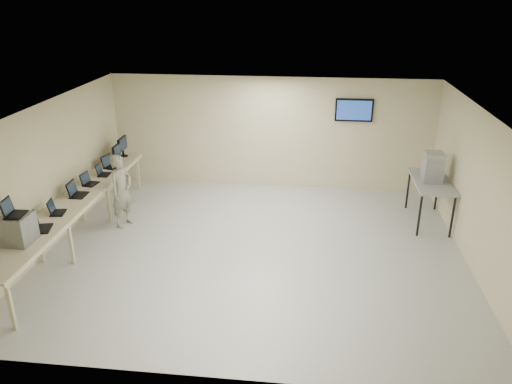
# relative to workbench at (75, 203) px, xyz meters

# --- Properties ---
(room) EXTENTS (8.01, 7.01, 2.81)m
(room) POSITION_rel_workbench_xyz_m (3.62, 0.06, 0.58)
(room) COLOR #B6B6B6
(room) RESTS_ON ground
(workbench) EXTENTS (0.76, 6.00, 0.90)m
(workbench) POSITION_rel_workbench_xyz_m (0.00, 0.00, 0.00)
(workbench) COLOR #B8B093
(workbench) RESTS_ON ground
(equipment_box) EXTENTS (0.42, 0.48, 0.49)m
(equipment_box) POSITION_rel_workbench_xyz_m (-0.06, -1.80, 0.32)
(equipment_box) COLOR gray
(equipment_box) RESTS_ON workbench
(laptop_on_box) EXTENTS (0.32, 0.38, 0.28)m
(laptop_on_box) POSITION_rel_workbench_xyz_m (-0.12, -1.80, 0.64)
(laptop_on_box) COLOR black
(laptop_on_box) RESTS_ON equipment_box
(laptop_0) EXTENTS (0.41, 0.45, 0.30)m
(laptop_0) POSITION_rel_workbench_xyz_m (-0.02, -1.31, 0.15)
(laptop_0) COLOR black
(laptop_0) RESTS_ON workbench
(laptop_1) EXTENTS (0.33, 0.37, 0.25)m
(laptop_1) POSITION_rel_workbench_xyz_m (-0.06, -0.65, 0.14)
(laptop_1) COLOR black
(laptop_1) RESTS_ON workbench
(laptop_2) EXTENTS (0.32, 0.39, 0.30)m
(laptop_2) POSITION_rel_workbench_xyz_m (-0.05, 0.21, 0.15)
(laptop_2) COLOR black
(laptop_2) RESTS_ON workbench
(laptop_3) EXTENTS (0.31, 0.36, 0.26)m
(laptop_3) POSITION_rel_workbench_xyz_m (-0.07, 0.83, 0.14)
(laptop_3) COLOR black
(laptop_3) RESTS_ON workbench
(laptop_4) EXTENTS (0.29, 0.34, 0.25)m
(laptop_4) POSITION_rel_workbench_xyz_m (-0.01, 1.41, 0.14)
(laptop_4) COLOR black
(laptop_4) RESTS_ON workbench
(laptop_5) EXTENTS (0.38, 0.42, 0.29)m
(laptop_5) POSITION_rel_workbench_xyz_m (-0.03, 1.93, 0.15)
(laptop_5) COLOR black
(laptop_5) RESTS_ON workbench
(monitor_near) EXTENTS (0.19, 0.42, 0.41)m
(monitor_near) POSITION_rel_workbench_xyz_m (-0.01, 2.35, 0.32)
(monitor_near) COLOR black
(monitor_near) RESTS_ON workbench
(monitor_far) EXTENTS (0.22, 0.49, 0.48)m
(monitor_far) POSITION_rel_workbench_xyz_m (-0.01, 2.75, 0.36)
(monitor_far) COLOR black
(monitor_far) RESTS_ON workbench
(soldier) EXTENTS (0.56, 0.68, 1.59)m
(soldier) POSITION_rel_workbench_xyz_m (0.66, 0.80, -0.03)
(soldier) COLOR slate
(soldier) RESTS_ON ground
(side_table) EXTENTS (0.75, 1.61, 0.97)m
(side_table) POSITION_rel_workbench_xyz_m (7.19, 1.70, 0.07)
(side_table) COLOR gray
(side_table) RESTS_ON ground
(storage_bins) EXTENTS (0.39, 0.44, 0.62)m
(storage_bins) POSITION_rel_workbench_xyz_m (7.17, 1.70, 0.45)
(storage_bins) COLOR #A5AAAE
(storage_bins) RESTS_ON side_table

